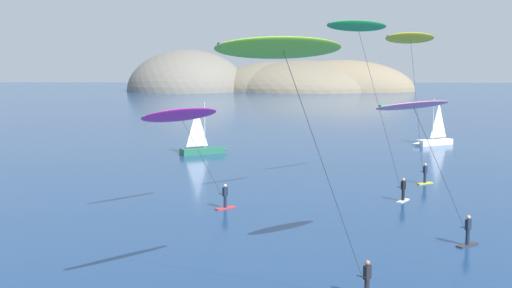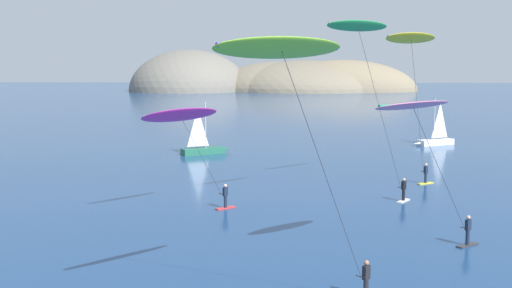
{
  "view_description": "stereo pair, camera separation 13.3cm",
  "coord_description": "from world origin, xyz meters",
  "px_view_note": "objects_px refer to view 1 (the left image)",
  "views": [
    {
      "loc": [
        8.91,
        -15.36,
        10.02
      ],
      "look_at": [
        7.6,
        23.65,
        5.02
      ],
      "focal_mm": 45.0,
      "sensor_mm": 36.0,
      "label": 1
    },
    {
      "loc": [
        9.05,
        -15.35,
        10.02
      ],
      "look_at": [
        7.6,
        23.65,
        5.02
      ],
      "focal_mm": 45.0,
      "sensor_mm": 36.0,
      "label": 2
    }
  ],
  "objects_px": {
    "sailboat_far": "(432,140)",
    "kitesurfer_green": "(362,42)",
    "sailboat_near": "(205,148)",
    "kitesurfer_pink": "(418,116)",
    "kitesurfer_magenta": "(183,121)",
    "kitesurfer_yellow": "(412,48)",
    "kitesurfer_lime": "(290,67)"
  },
  "relations": [
    {
      "from": "kitesurfer_pink",
      "to": "kitesurfer_yellow",
      "type": "height_order",
      "value": "kitesurfer_yellow"
    },
    {
      "from": "sailboat_near",
      "to": "kitesurfer_lime",
      "type": "relative_size",
      "value": 0.52
    },
    {
      "from": "kitesurfer_lime",
      "to": "sailboat_near",
      "type": "bearing_deg",
      "value": 100.23
    },
    {
      "from": "kitesurfer_lime",
      "to": "kitesurfer_pink",
      "type": "xyz_separation_m",
      "value": [
        6.43,
        8.53,
        -2.43
      ]
    },
    {
      "from": "sailboat_near",
      "to": "kitesurfer_magenta",
      "type": "height_order",
      "value": "kitesurfer_magenta"
    },
    {
      "from": "kitesurfer_green",
      "to": "kitesurfer_lime",
      "type": "bearing_deg",
      "value": -104.44
    },
    {
      "from": "kitesurfer_pink",
      "to": "kitesurfer_yellow",
      "type": "bearing_deg",
      "value": 79.54
    },
    {
      "from": "sailboat_near",
      "to": "kitesurfer_yellow",
      "type": "height_order",
      "value": "kitesurfer_yellow"
    },
    {
      "from": "sailboat_near",
      "to": "kitesurfer_pink",
      "type": "height_order",
      "value": "kitesurfer_pink"
    },
    {
      "from": "kitesurfer_pink",
      "to": "kitesurfer_yellow",
      "type": "distance_m",
      "value": 20.33
    },
    {
      "from": "kitesurfer_magenta",
      "to": "kitesurfer_pink",
      "type": "xyz_separation_m",
      "value": [
        12.87,
        -9.12,
        1.11
      ]
    },
    {
      "from": "kitesurfer_lime",
      "to": "kitesurfer_yellow",
      "type": "height_order",
      "value": "kitesurfer_yellow"
    },
    {
      "from": "sailboat_near",
      "to": "sailboat_far",
      "type": "height_order",
      "value": "same"
    },
    {
      "from": "sailboat_far",
      "to": "kitesurfer_magenta",
      "type": "relative_size",
      "value": 0.79
    },
    {
      "from": "sailboat_far",
      "to": "kitesurfer_lime",
      "type": "xyz_separation_m",
      "value": [
        -18.37,
        -54.88,
        9.21
      ]
    },
    {
      "from": "kitesurfer_lime",
      "to": "kitesurfer_green",
      "type": "bearing_deg",
      "value": 75.56
    },
    {
      "from": "sailboat_near",
      "to": "kitesurfer_pink",
      "type": "distance_m",
      "value": 41.27
    },
    {
      "from": "kitesurfer_lime",
      "to": "sailboat_far",
      "type": "bearing_deg",
      "value": 71.49
    },
    {
      "from": "kitesurfer_pink",
      "to": "kitesurfer_yellow",
      "type": "xyz_separation_m",
      "value": [
        3.63,
        19.66,
        3.7
      ]
    },
    {
      "from": "kitesurfer_magenta",
      "to": "kitesurfer_yellow",
      "type": "height_order",
      "value": "kitesurfer_yellow"
    },
    {
      "from": "sailboat_far",
      "to": "kitesurfer_green",
      "type": "distance_m",
      "value": 38.93
    },
    {
      "from": "sailboat_near",
      "to": "kitesurfer_green",
      "type": "bearing_deg",
      "value": -63.09
    },
    {
      "from": "sailboat_near",
      "to": "kitesurfer_yellow",
      "type": "bearing_deg",
      "value": -44.72
    },
    {
      "from": "sailboat_far",
      "to": "kitesurfer_magenta",
      "type": "distance_m",
      "value": 45.1
    },
    {
      "from": "sailboat_near",
      "to": "kitesurfer_pink",
      "type": "xyz_separation_m",
      "value": [
        14.81,
        -37.92,
        6.78
      ]
    },
    {
      "from": "sailboat_far",
      "to": "kitesurfer_lime",
      "type": "distance_m",
      "value": 58.6
    },
    {
      "from": "sailboat_near",
      "to": "kitesurfer_magenta",
      "type": "bearing_deg",
      "value": -86.15
    },
    {
      "from": "kitesurfer_green",
      "to": "kitesurfer_yellow",
      "type": "height_order",
      "value": "kitesurfer_green"
    },
    {
      "from": "sailboat_near",
      "to": "kitesurfer_magenta",
      "type": "xyz_separation_m",
      "value": [
        1.94,
        -28.8,
        5.66
      ]
    },
    {
      "from": "sailboat_far",
      "to": "kitesurfer_green",
      "type": "xyz_separation_m",
      "value": [
        -13.26,
        -35.02,
        10.65
      ]
    },
    {
      "from": "kitesurfer_magenta",
      "to": "kitesurfer_pink",
      "type": "height_order",
      "value": "kitesurfer_pink"
    },
    {
      "from": "kitesurfer_magenta",
      "to": "kitesurfer_yellow",
      "type": "relative_size",
      "value": 0.58
    }
  ]
}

